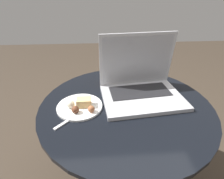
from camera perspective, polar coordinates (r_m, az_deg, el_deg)
name	(u,v)px	position (r m, az deg, el deg)	size (l,w,h in m)	color
table	(125,127)	(0.87, 4.15, -12.01)	(0.75, 0.75, 0.57)	black
laptop	(140,84)	(0.82, 9.20, 1.72)	(0.38, 0.30, 0.28)	#B2B2B7
beer_glass	(109,68)	(0.89, -1.00, 6.96)	(0.08, 0.08, 0.18)	#C6701E
snack_plate	(80,106)	(0.76, -10.42, -5.25)	(0.19, 0.19, 0.04)	white
fork	(77,115)	(0.72, -11.47, -8.24)	(0.14, 0.14, 0.00)	silver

